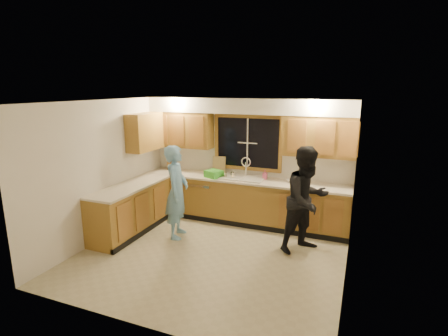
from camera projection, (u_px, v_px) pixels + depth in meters
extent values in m
plane|color=#B5AC8B|center=(211.00, 255.00, 5.77)|extent=(4.20, 4.20, 0.00)
plane|color=white|center=(209.00, 102.00, 5.20)|extent=(4.20, 4.20, 0.00)
plane|color=silver|center=(247.00, 160.00, 7.20)|extent=(4.20, 0.00, 4.20)
plane|color=silver|center=(103.00, 171.00, 6.25)|extent=(0.00, 3.80, 3.80)
plane|color=silver|center=(351.00, 198.00, 4.72)|extent=(0.00, 3.80, 3.80)
cube|color=olive|center=(242.00, 201.00, 7.12)|extent=(4.20, 0.60, 0.88)
cube|color=olive|center=(132.00, 209.00, 6.64)|extent=(0.60, 1.90, 0.88)
cube|color=beige|center=(242.00, 180.00, 7.00)|extent=(4.20, 0.63, 0.04)
cube|color=beige|center=(131.00, 186.00, 6.53)|extent=(0.63, 1.90, 0.04)
cube|color=olive|center=(182.00, 130.00, 7.44)|extent=(1.35, 0.33, 0.75)
cube|color=olive|center=(319.00, 137.00, 6.41)|extent=(1.35, 0.33, 0.75)
cube|color=olive|center=(145.00, 132.00, 7.07)|extent=(0.33, 0.90, 0.75)
cube|color=silver|center=(246.00, 106.00, 6.79)|extent=(4.20, 0.35, 0.30)
cube|color=black|center=(248.00, 143.00, 7.12)|extent=(1.30, 0.01, 1.00)
cube|color=olive|center=(248.00, 116.00, 6.99)|extent=(1.44, 0.03, 0.07)
cube|color=olive|center=(247.00, 168.00, 7.23)|extent=(1.44, 0.03, 0.07)
cube|color=olive|center=(217.00, 141.00, 7.36)|extent=(0.07, 0.03, 1.00)
cube|color=olive|center=(281.00, 145.00, 6.86)|extent=(0.07, 0.03, 1.00)
cube|color=silver|center=(243.00, 178.00, 7.00)|extent=(0.86, 0.52, 0.03)
cube|color=silver|center=(233.00, 181.00, 7.10)|extent=(0.38, 0.42, 0.18)
cube|color=silver|center=(253.00, 183.00, 6.95)|extent=(0.38, 0.42, 0.18)
cylinder|color=silver|center=(246.00, 169.00, 7.15)|extent=(0.04, 0.04, 0.28)
torus|color=silver|center=(246.00, 162.00, 7.12)|extent=(0.21, 0.03, 0.21)
cube|color=silver|center=(204.00, 198.00, 7.42)|extent=(0.60, 0.56, 0.82)
cube|color=silver|center=(112.00, 219.00, 6.12)|extent=(0.58, 0.75, 0.90)
imported|color=#6FA6D2|center=(177.00, 192.00, 6.33)|extent=(0.55, 0.70, 1.71)
imported|color=black|center=(307.00, 200.00, 5.77)|extent=(1.08, 1.10, 1.79)
cube|color=#9F682C|center=(170.00, 165.00, 7.74)|extent=(0.13, 0.13, 0.20)
cube|color=tan|center=(219.00, 165.00, 7.38)|extent=(0.29, 0.15, 0.36)
cube|color=green|center=(214.00, 174.00, 7.09)|extent=(0.39, 0.38, 0.14)
imported|color=#D3507B|center=(265.00, 175.00, 6.93)|extent=(0.09, 0.09, 0.19)
imported|color=silver|center=(293.00, 181.00, 6.71)|extent=(0.28, 0.28, 0.05)
cylinder|color=#C4B596|center=(232.00, 175.00, 6.98)|extent=(0.08, 0.08, 0.13)
cylinder|color=#C4B596|center=(225.00, 175.00, 7.02)|extent=(0.07, 0.07, 0.12)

